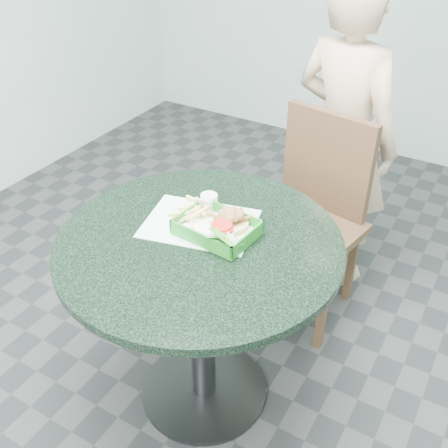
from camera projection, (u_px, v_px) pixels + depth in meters
The scene contains 10 objects.
floor at pixel (204, 391), 2.14m from camera, with size 4.00×5.00×0.02m, color #303335.
cafe_table at pixel (201, 283), 1.81m from camera, with size 0.94×0.94×0.75m.
dining_chair at pixel (314, 206), 2.31m from camera, with size 0.43×0.43×0.93m.
diner_person at pixel (343, 141), 2.40m from camera, with size 0.53×0.35×1.46m, color tan.
placemat at pixel (200, 228), 1.79m from camera, with size 0.37×0.28×0.00m, color silver.
food_basket at pixel (217, 235), 1.73m from camera, with size 0.25×0.18×0.05m.
crab_sandwich at pixel (230, 222), 1.73m from camera, with size 0.12×0.12×0.07m.
fries_pile at pixel (190, 216), 1.78m from camera, with size 0.12×0.13×0.05m, color #FFDE85, non-canonical shape.
sauce_ramekin at pixel (205, 204), 1.82m from camera, with size 0.06×0.06×0.03m.
garnish_cup at pixel (224, 237), 1.67m from camera, with size 0.12×0.12×0.05m.
Camera 1 is at (0.77, -1.14, 1.78)m, focal length 42.00 mm.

